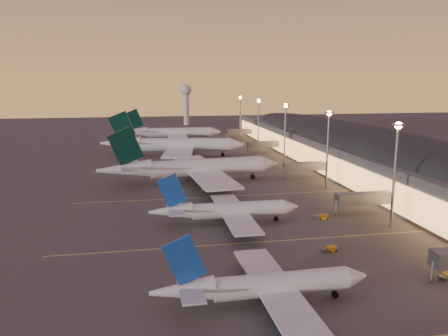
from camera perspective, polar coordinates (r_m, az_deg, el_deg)
ground at (r=103.59m, az=3.39°, el=-8.70°), size 700.00×700.00×0.00m
airliner_narrow_south at (r=72.40m, az=5.15°, el=-15.08°), size 35.93×32.01×12.87m
airliner_narrow_north at (r=109.75m, az=0.22°, el=-5.58°), size 37.90×33.69×13.60m
airliner_wide_near at (r=153.06m, az=-4.15°, el=-0.03°), size 64.77×59.30×20.71m
airliner_wide_mid at (r=207.52m, az=-6.69°, el=3.01°), size 67.77×62.41×21.72m
airliner_wide_far at (r=261.97m, az=-6.99°, el=4.60°), size 60.64×55.16×19.43m
terminal_building at (r=189.30m, az=16.59°, el=2.78°), size 56.35×255.00×17.46m
light_masts at (r=171.09m, az=10.10°, el=5.17°), size 2.20×217.20×25.90m
radar_tower at (r=356.30m, az=-4.97°, el=9.14°), size 9.00×9.00×32.50m
lane_markings at (r=141.03m, az=-0.44°, el=-3.21°), size 90.00×180.36×0.00m
baggage_tug_a at (r=91.74m, az=27.20°, el=-12.39°), size 3.95×2.86×1.10m
baggage_tug_c at (r=117.32m, az=12.60°, el=-6.26°), size 4.07×2.06×1.16m
baggage_tug_d at (r=96.42m, az=13.59°, el=-10.27°), size 3.72×2.18×1.04m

